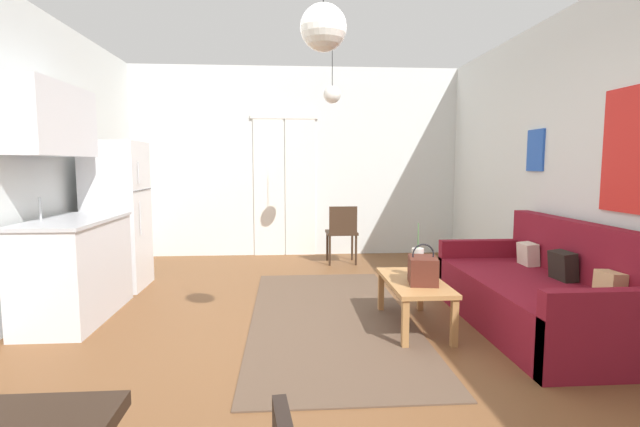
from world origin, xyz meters
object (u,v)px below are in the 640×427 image
at_px(couch, 543,296).
at_px(bamboo_vase, 418,262).
at_px(pendant_lamp_far, 332,94).
at_px(coffee_table, 414,286).
at_px(handbag, 423,270).
at_px(accent_chair, 342,231).
at_px(refrigerator, 118,215).
at_px(pendant_lamp_near, 323,28).

distance_m(couch, bamboo_vase, 1.07).
xyz_separation_m(bamboo_vase, pendant_lamp_far, (-0.58, 1.72, 1.67)).
relative_size(coffee_table, handbag, 2.97).
distance_m(handbag, pendant_lamp_far, 2.64).
relative_size(couch, bamboo_vase, 4.32).
bearing_deg(accent_chair, refrigerator, 21.33).
xyz_separation_m(coffee_table, pendant_lamp_far, (-0.52, 1.84, 1.85)).
bearing_deg(pendant_lamp_near, couch, 22.37).
relative_size(couch, accent_chair, 2.51).
distance_m(bamboo_vase, accent_chair, 2.46).
distance_m(accent_chair, pendant_lamp_far, 1.88).
distance_m(handbag, accent_chair, 2.69).
xyz_separation_m(refrigerator, pendant_lamp_near, (2.09, -2.39, 1.38)).
bearing_deg(coffee_table, pendant_lamp_near, -132.98).
xyz_separation_m(couch, accent_chair, (-1.38, 2.66, 0.19)).
distance_m(coffee_table, accent_chair, 2.57).
relative_size(bamboo_vase, pendant_lamp_near, 0.62).
relative_size(coffee_table, bamboo_vase, 2.09).
xyz_separation_m(coffee_table, pendant_lamp_near, (-0.84, -0.90, 1.84)).
height_order(bamboo_vase, refrigerator, refrigerator).
bearing_deg(accent_chair, handbag, 96.62).
distance_m(coffee_table, pendant_lamp_far, 2.66).
height_order(pendant_lamp_near, pendant_lamp_far, same).
bearing_deg(bamboo_vase, refrigerator, 155.43).
distance_m(coffee_table, handbag, 0.21).
xyz_separation_m(coffee_table, refrigerator, (-2.93, 1.48, 0.46)).
bearing_deg(coffee_table, handbag, -73.86).
bearing_deg(coffee_table, bamboo_vase, 62.89).
bearing_deg(pendant_lamp_near, refrigerator, 131.21).
bearing_deg(pendant_lamp_near, coffee_table, 47.02).
relative_size(accent_chair, pendant_lamp_near, 1.07).
distance_m(bamboo_vase, refrigerator, 3.30).
distance_m(refrigerator, pendant_lamp_near, 3.46).
bearing_deg(couch, pendant_lamp_near, -157.63).
relative_size(bamboo_vase, accent_chair, 0.58).
distance_m(couch, handbag, 1.06).
distance_m(couch, accent_chair, 3.01).
height_order(refrigerator, accent_chair, refrigerator).
xyz_separation_m(bamboo_vase, refrigerator, (-2.99, 1.37, 0.28)).
bearing_deg(bamboo_vase, pendant_lamp_far, 108.54).
height_order(couch, accent_chair, couch).
distance_m(couch, pendant_lamp_far, 3.17).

